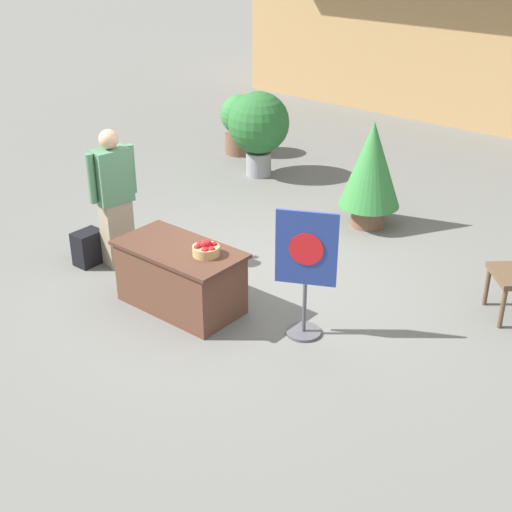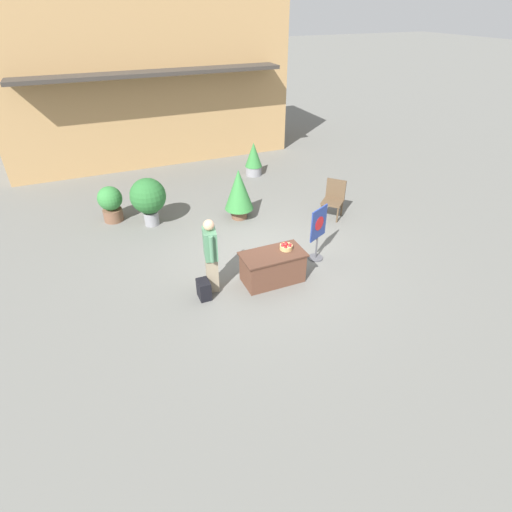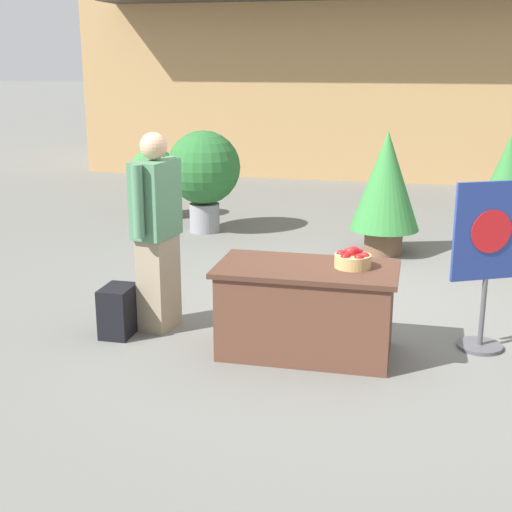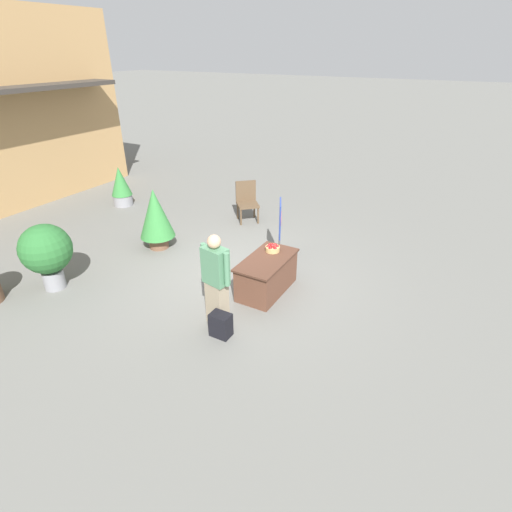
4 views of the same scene
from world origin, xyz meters
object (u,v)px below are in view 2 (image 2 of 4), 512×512
object	(u,v)px
display_table	(273,267)
potted_plant_near_left	(148,197)
apple_basket	(286,246)
backpack	(204,289)
poster_board	(318,232)
potted_plant_far_left	(239,191)
potted_plant_far_right	(111,202)
person_visitor	(211,255)
patio_chair	(334,197)
potted_plant_near_right	(254,159)

from	to	relation	value
display_table	potted_plant_near_left	size ratio (longest dim) A/B	1.04
apple_basket	backpack	size ratio (longest dim) A/B	0.66
poster_board	potted_plant_far_left	size ratio (longest dim) A/B	0.93
potted_plant_far_right	person_visitor	bearing A→B (deg)	-68.77
apple_basket	patio_chair	distance (m)	3.37
potted_plant_far_left	display_table	bearing A→B (deg)	-97.77
potted_plant_far_left	potted_plant_far_right	xyz separation A→B (m)	(-3.34, 1.25, -0.26)
apple_basket	potted_plant_far_right	bearing A→B (deg)	126.92
poster_board	apple_basket	bearing A→B (deg)	-97.80
potted_plant_far_left	potted_plant_near_right	world-z (taller)	potted_plant_far_left
poster_board	potted_plant_far_right	bearing A→B (deg)	-159.59
patio_chair	potted_plant_near_right	xyz separation A→B (m)	(-0.85, 3.85, 0.01)
display_table	potted_plant_near_right	distance (m)	6.39
person_visitor	backpack	bearing A→B (deg)	-127.22
potted_plant_near_left	apple_basket	bearing A→B (deg)	-57.88
backpack	patio_chair	xyz separation A→B (m)	(4.53, 2.17, 0.38)
apple_basket	person_visitor	xyz separation A→B (m)	(-1.65, 0.20, 0.08)
potted_plant_near_left	potted_plant_near_right	bearing A→B (deg)	29.55
potted_plant_far_left	potted_plant_near_left	size ratio (longest dim) A/B	1.08
patio_chair	apple_basket	bearing A→B (deg)	-2.98
person_visitor	poster_board	size ratio (longest dim) A/B	1.24
display_table	poster_board	size ratio (longest dim) A/B	1.03
patio_chair	potted_plant_near_left	size ratio (longest dim) A/B	0.79
display_table	potted_plant_far_left	size ratio (longest dim) A/B	0.96
potted_plant_near_left	potted_plant_far_right	bearing A→B (deg)	145.12
display_table	potted_plant_near_right	xyz separation A→B (m)	(2.10, 6.03, 0.24)
patio_chair	potted_plant_near_left	distance (m)	5.15
poster_board	potted_plant_near_right	bearing A→B (deg)	145.91
potted_plant_far_right	apple_basket	bearing A→B (deg)	-53.08
poster_board	potted_plant_near_right	world-z (taller)	poster_board
poster_board	potted_plant_near_left	distance (m)	4.70
patio_chair	potted_plant_far_left	size ratio (longest dim) A/B	0.74
display_table	potted_plant_far_right	distance (m)	5.27
apple_basket	potted_plant_far_right	world-z (taller)	potted_plant_far_right
person_visitor	potted_plant_far_right	xyz separation A→B (m)	(-1.61, 4.13, -0.30)
poster_board	potted_plant_far_right	world-z (taller)	poster_board
backpack	patio_chair	world-z (taller)	patio_chair
backpack	potted_plant_near_left	size ratio (longest dim) A/B	0.31
potted_plant_near_right	poster_board	bearing A→B (deg)	-97.61
potted_plant_near_left	potted_plant_far_right	size ratio (longest dim) A/B	1.32
potted_plant_far_left	potted_plant_far_right	size ratio (longest dim) A/B	1.42
potted_plant_near_left	potted_plant_far_left	bearing A→B (deg)	-13.86
apple_basket	potted_plant_far_left	world-z (taller)	potted_plant_far_left
display_table	potted_plant_near_left	world-z (taller)	potted_plant_near_left
potted_plant_near_left	backpack	bearing A→B (deg)	-84.14
person_visitor	backpack	xyz separation A→B (m)	(-0.27, -0.24, -0.64)
apple_basket	potted_plant_far_left	distance (m)	3.08
poster_board	backpack	bearing A→B (deg)	-109.01
potted_plant_far_right	potted_plant_near_right	size ratio (longest dim) A/B	0.87
person_visitor	potted_plant_far_right	size ratio (longest dim) A/B	1.65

